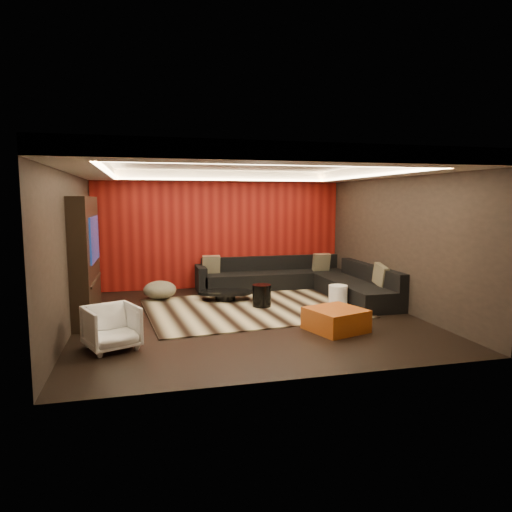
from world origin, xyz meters
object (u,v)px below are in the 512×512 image
object	(u,v)px
coffee_table	(225,295)
white_side_table	(338,297)
sectional_sofa	(303,281)
armchair	(112,327)
drum_stool	(262,296)
orange_ottoman	(336,320)

from	to	relation	value
coffee_table	white_side_table	bearing A→B (deg)	-29.99
coffee_table	sectional_sofa	distance (m)	1.96
white_side_table	armchair	size ratio (longest dim) A/B	0.65
drum_stool	sectional_sofa	xyz separation A→B (m)	(1.30, 1.20, 0.02)
drum_stool	white_side_table	xyz separation A→B (m)	(1.45, -0.44, -0.01)
drum_stool	sectional_sofa	world-z (taller)	sectional_sofa
armchair	coffee_table	bearing A→B (deg)	28.78
armchair	orange_ottoman	bearing A→B (deg)	-21.44
drum_stool	sectional_sofa	size ratio (longest dim) A/B	0.12
coffee_table	orange_ottoman	xyz separation A→B (m)	(1.38, -2.62, 0.07)
sectional_sofa	drum_stool	bearing A→B (deg)	-137.36
white_side_table	drum_stool	bearing A→B (deg)	163.20
drum_stool	white_side_table	size ratio (longest dim) A/B	0.95
white_side_table	sectional_sofa	distance (m)	1.64
coffee_table	drum_stool	size ratio (longest dim) A/B	2.64
white_side_table	sectional_sofa	xyz separation A→B (m)	(-0.15, 1.63, 0.03)
coffee_table	armchair	distance (m)	3.46
coffee_table	drum_stool	xyz separation A→B (m)	(0.61, -0.75, 0.12)
coffee_table	white_side_table	world-z (taller)	white_side_table
armchair	white_side_table	bearing A→B (deg)	-3.00
orange_ottoman	armchair	bearing A→B (deg)	-178.40
white_side_table	sectional_sofa	world-z (taller)	sectional_sofa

